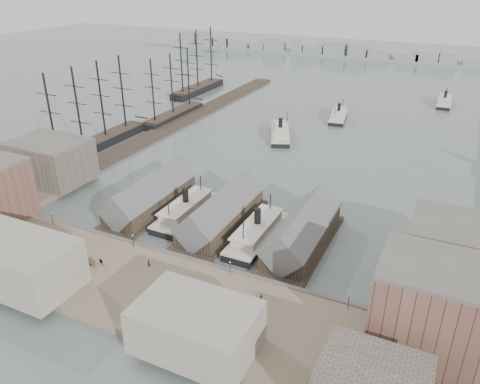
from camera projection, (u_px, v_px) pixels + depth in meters
The scene contains 37 objects.
ground at pixel (194, 253), 130.48m from camera, with size 900.00×900.00×0.00m, color #53605D.
quay at pixel (151, 291), 113.80m from camera, with size 180.00×30.00×2.00m, color #796651.
seawall at pixel (183, 259), 125.76m from camera, with size 180.00×1.20×2.30m, color #59544C.
west_wharf at pixel (179, 122), 237.87m from camera, with size 10.00×220.00×1.60m, color #2D231C.
ferry_shed_west at pixel (151, 197), 152.32m from camera, with size 14.00×42.00×12.60m.
ferry_shed_center at pixel (221, 213), 142.17m from camera, with size 14.00×42.00×12.60m.
ferry_shed_east at pixel (303, 232), 132.03m from camera, with size 14.00×42.00×12.60m.
warehouse_west_back at pixel (51, 161), 168.50m from camera, with size 26.00×20.00×14.00m, color #60564C.
warehouse_east_front at pixel (454, 316), 90.00m from camera, with size 30.00×18.00×19.00m, color brown.
warehouse_east_back at pixel (468, 257), 112.01m from camera, with size 28.00×20.00×15.00m, color #60564C.
street_bldg_center at pixel (196, 327), 93.65m from camera, with size 24.00×16.00×10.00m, color gray.
street_bldg_west at pixel (17, 262), 112.72m from camera, with size 30.00×16.00×12.00m, color gray.
lamp_post_far_w at pixel (52, 216), 140.30m from camera, with size 0.44×0.44×3.92m.
lamp_post_near_w at pixel (133, 238), 128.60m from camera, with size 0.44×0.44×3.92m.
lamp_post_near_e at pixel (230, 266), 116.90m from camera, with size 0.44×0.44×3.92m.
lamp_post_far_e at pixel (349, 299), 105.20m from camera, with size 0.44×0.44×3.92m.
far_shore at pixel (391, 55), 400.96m from camera, with size 500.00×40.00×15.72m.
ferry_docked_west at pixel (186, 210), 148.68m from camera, with size 8.87×29.56×10.56m.
ferry_docked_east at pixel (257, 232), 136.15m from camera, with size 8.96×29.88×10.67m.
ferry_open_near at pixel (280, 133), 217.70m from camera, with size 18.45×29.45×10.12m.
ferry_open_mid at pixel (338, 116), 244.21m from camera, with size 11.52×26.51×9.16m.
ferry_open_far at pixel (444, 102), 269.80m from camera, with size 8.23×25.17×8.91m.
sailing_ship_near at pixel (95, 143), 204.85m from camera, with size 8.97×61.77×36.86m.
sailing_ship_mid at pixel (173, 114), 245.27m from camera, with size 8.15×47.06×33.49m.
sailing_ship_far at pixel (198, 88), 297.45m from camera, with size 9.28×51.58×38.17m.
tram at pixel (393, 350), 92.19m from camera, with size 4.33×11.26×3.90m.
horse_cart_left at pixel (46, 239), 131.76m from camera, with size 4.81×2.27×1.60m.
horse_cart_center at pixel (98, 261), 121.91m from camera, with size 4.93×3.06×1.63m.
horse_cart_right at pixel (171, 310), 104.69m from camera, with size 4.59×1.62×1.55m.
pedestrian_0 at pixel (16, 229), 136.83m from camera, with size 0.58×0.42×1.58m, color black.
pedestrian_1 at pixel (57, 249), 127.33m from camera, with size 0.83×0.64×1.70m, color black.
pedestrian_2 at pixel (84, 245), 129.31m from camera, with size 1.02×0.59×1.58m, color black.
pedestrian_3 at pixel (74, 272), 117.82m from camera, with size 0.97×0.40×1.66m, color black.
pedestrian_4 at pixel (149, 263), 121.29m from camera, with size 0.80×0.52×1.65m, color black.
pedestrian_5 at pixel (172, 291), 110.84m from camera, with size 0.57×0.42×1.57m, color black.
pedestrian_6 at pixel (261, 297), 108.54m from camera, with size 0.83×0.65×1.71m, color black.
pedestrian_7 at pixel (219, 328), 99.37m from camera, with size 1.12×0.65×1.74m, color black.
Camera 1 is at (59.39, -93.64, 72.06)m, focal length 35.00 mm.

